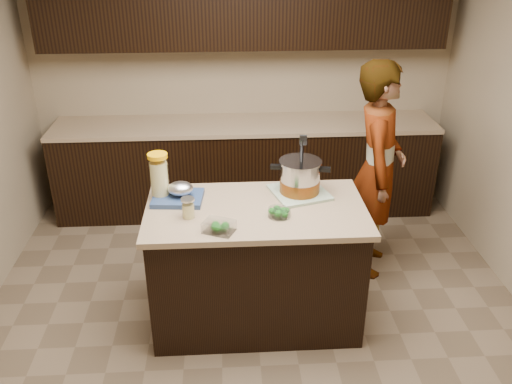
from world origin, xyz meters
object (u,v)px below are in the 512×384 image
(lemonade_pitcher, at_px, (159,178))
(person, at_px, (377,171))
(stock_pot, at_px, (300,178))
(island, at_px, (256,265))

(lemonade_pitcher, bearing_deg, person, 15.34)
(stock_pot, height_order, person, person)
(stock_pot, distance_m, lemonade_pitcher, 0.95)
(island, relative_size, lemonade_pitcher, 4.50)
(island, bearing_deg, lemonade_pitcher, 164.11)
(person, bearing_deg, stock_pot, 139.45)
(stock_pot, distance_m, person, 0.81)
(island, distance_m, lemonade_pitcher, 0.90)
(lemonade_pitcher, xyz_separation_m, person, (1.62, 0.44, -0.19))
(stock_pot, height_order, lemonade_pitcher, stock_pot)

